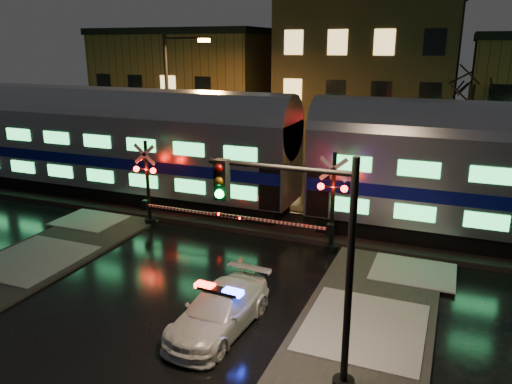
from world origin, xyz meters
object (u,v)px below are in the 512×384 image
(police_car, at_px, (219,310))
(traffic_light, at_px, (310,268))
(crossing_signal_left, at_px, (154,192))
(crossing_signal_right, at_px, (323,212))
(streetlight, at_px, (172,101))

(police_car, bearing_deg, traffic_light, -19.90)
(crossing_signal_left, bearing_deg, traffic_light, -39.75)
(crossing_signal_right, bearing_deg, police_car, -100.89)
(police_car, relative_size, crossing_signal_right, 0.75)
(police_car, height_order, traffic_light, traffic_light)
(traffic_light, xyz_separation_m, streetlight, (-12.79, 14.91, 1.93))
(crossing_signal_right, bearing_deg, streetlight, 148.65)
(crossing_signal_left, xyz_separation_m, traffic_light, (9.88, -8.22, 1.47))
(streetlight, bearing_deg, traffic_light, -49.38)
(traffic_light, relative_size, streetlight, 0.67)
(police_car, relative_size, streetlight, 0.51)
(crossing_signal_left, relative_size, streetlight, 0.65)
(police_car, xyz_separation_m, crossing_signal_right, (1.32, 6.87, 1.10))
(crossing_signal_right, height_order, traffic_light, traffic_light)
(crossing_signal_right, distance_m, traffic_light, 8.53)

